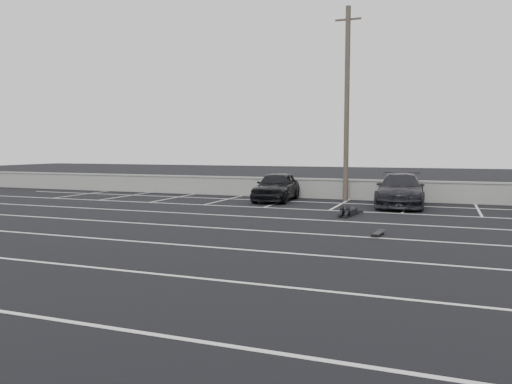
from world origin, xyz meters
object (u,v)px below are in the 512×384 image
at_px(person, 350,209).
at_px(skateboard, 378,233).
at_px(car_left, 277,186).
at_px(trash_bin, 384,192).
at_px(utility_pole, 347,104).
at_px(car_right, 400,190).

distance_m(person, skateboard, 4.92).
distance_m(car_left, trash_bin, 5.39).
height_order(person, skateboard, person).
distance_m(utility_pole, trash_bin, 4.78).
bearing_deg(skateboard, utility_pole, 112.29).
distance_m(car_right, trash_bin, 1.99).
height_order(car_left, trash_bin, car_left).
xyz_separation_m(utility_pole, trash_bin, (1.87, 0.35, -4.39)).
bearing_deg(person, car_left, 142.17).
relative_size(car_right, trash_bin, 5.38).
height_order(car_right, skateboard, car_right).
bearing_deg(car_right, person, -116.34).
relative_size(car_left, car_right, 0.84).
relative_size(car_right, person, 2.11).
distance_m(car_right, skateboard, 8.46).
bearing_deg(car_right, trash_bin, 114.53).
bearing_deg(car_left, car_right, -5.07).
bearing_deg(person, car_right, 70.97).
height_order(car_right, person, car_right).
bearing_deg(trash_bin, car_right, -62.37).
bearing_deg(car_left, person, -45.27).
bearing_deg(person, skateboard, -66.03).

